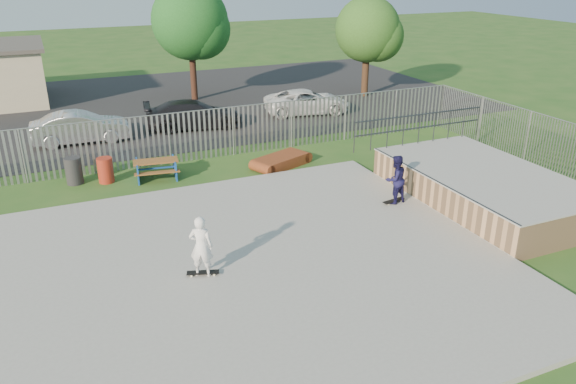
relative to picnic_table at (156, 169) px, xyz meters
name	(u,v)px	position (x,y,z in m)	size (l,w,h in m)	color
ground	(214,278)	(-0.15, -7.64, -0.34)	(120.00, 120.00, 0.00)	#26521C
concrete_slab	(214,275)	(-0.15, -7.64, -0.27)	(15.00, 12.00, 0.15)	gray
quarter_pipe	(483,186)	(9.34, -6.60, 0.21)	(5.50, 7.05, 2.19)	tan
fence	(200,176)	(0.85, -3.05, 0.66)	(26.04, 16.02, 2.00)	gray
picnic_table	(156,169)	(0.00, 0.00, 0.00)	(1.76, 1.52, 0.68)	brown
funbox	(281,161)	(4.68, -0.71, -0.14)	(2.31, 1.74, 0.42)	#652E16
trash_bin_red	(106,170)	(-1.75, 0.29, 0.11)	(0.55, 0.55, 0.91)	maroon
trash_bin_grey	(74,171)	(-2.79, 0.61, 0.14)	(0.58, 0.58, 0.97)	#28282B
parking_lot	(111,109)	(-0.15, 11.36, -0.33)	(40.00, 18.00, 0.02)	black
car_silver	(81,127)	(-2.10, 5.57, 0.35)	(1.44, 4.12, 1.36)	silver
car_dark	(193,114)	(2.98, 5.84, 0.33)	(1.84, 4.52, 1.31)	black
car_white	(307,102)	(9.08, 6.14, 0.29)	(2.03, 4.41, 1.23)	white
tree_mid	(190,21)	(4.55, 11.54, 3.98)	(4.16, 4.16, 6.42)	#3A2117
tree_right	(368,30)	(13.92, 8.45, 3.43)	(3.64, 3.64, 5.62)	#452D1B
skateboard_a	(394,201)	(6.49, -5.73, -0.16)	(0.82, 0.32, 0.08)	black
skateboard_b	(203,273)	(-0.41, -7.62, -0.16)	(0.82, 0.45, 0.08)	black
skater_navy	(395,179)	(6.49, -5.73, 0.60)	(0.78, 0.61, 1.60)	#15133D
skater_white	(201,246)	(-0.41, -7.62, 0.60)	(0.58, 0.38, 1.60)	white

